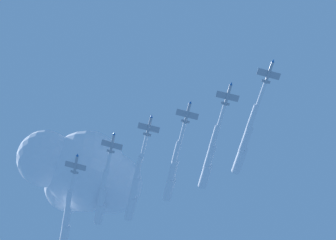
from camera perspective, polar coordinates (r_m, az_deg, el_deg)
The scene contains 7 objects.
jet_lead at distance 250.95m, azimuth 6.88°, elevation -1.69°, with size 21.46×50.20×3.97m.
jet_port_inner at distance 252.08m, azimuth 3.73°, elevation -3.20°, with size 21.27×47.56×3.90m.
jet_starboard_inner at distance 256.40m, azimuth 0.46°, elevation -4.44°, with size 20.87×46.20×3.98m.
jet_port_mid at distance 266.63m, azimuth -2.94°, elevation -6.02°, with size 22.21×51.96×3.92m.
jet_starboard_mid at distance 270.51m, azimuth -5.80°, elevation -6.68°, with size 20.42×46.13×4.01m.
jet_port_outer at distance 276.64m, azimuth -8.88°, elevation -8.48°, with size 20.56×48.15×3.90m.
cloud_puff at distance 287.77m, azimuth -7.45°, elevation -4.55°, with size 56.01×41.52×36.60m.
Camera 1 is at (71.00, 119.03, -39.99)m, focal length 69.35 mm.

